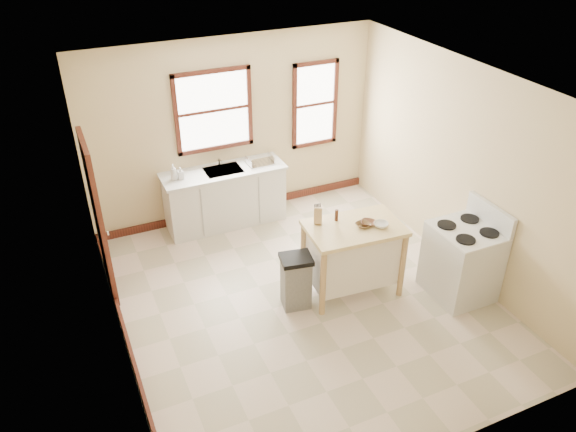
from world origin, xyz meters
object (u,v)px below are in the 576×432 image
object	(u,v)px
bowl_b	(368,223)
gas_stove	(463,253)
knife_block	(318,216)
dish_rack	(260,161)
soap_bottle_a	(174,172)
bowl_a	(363,225)
trash_bin	(296,281)
bowl_c	(381,225)
soap_bottle_b	(181,173)
pepper_grinder	(337,215)
kitchen_island	(352,258)

from	to	relation	value
bowl_b	gas_stove	size ratio (longest dim) A/B	0.14
knife_block	dish_rack	bearing A→B (deg)	115.61
soap_bottle_a	bowl_b	distance (m)	2.94
dish_rack	bowl_a	world-z (taller)	dish_rack
bowl_b	trash_bin	world-z (taller)	bowl_b
dish_rack	bowl_b	bearing A→B (deg)	-59.21
bowl_c	trash_bin	bearing A→B (deg)	172.39
soap_bottle_b	pepper_grinder	distance (m)	2.48
bowl_a	bowl_c	world-z (taller)	bowl_c
dish_rack	trash_bin	world-z (taller)	dish_rack
trash_bin	bowl_b	bearing A→B (deg)	8.29
bowl_a	dish_rack	bearing A→B (deg)	101.57
dish_rack	bowl_b	size ratio (longest dim) A/B	2.26
kitchen_island	bowl_b	world-z (taller)	bowl_b
bowl_a	trash_bin	size ratio (longest dim) A/B	0.24
trash_bin	soap_bottle_b	bearing A→B (deg)	119.93
dish_rack	trash_bin	xyz separation A→B (m)	(-0.42, -2.22, -0.60)
soap_bottle_b	bowl_c	xyz separation A→B (m)	(1.89, -2.37, -0.01)
pepper_grinder	dish_rack	bearing A→B (deg)	96.52
bowl_b	knife_block	bearing A→B (deg)	152.30
soap_bottle_a	kitchen_island	xyz separation A→B (m)	(1.69, -2.24, -0.55)
trash_bin	kitchen_island	bearing A→B (deg)	9.93
soap_bottle_b	dish_rack	size ratio (longest dim) A/B	0.45
bowl_a	gas_stove	bearing A→B (deg)	-27.06
kitchen_island	trash_bin	distance (m)	0.80
kitchen_island	bowl_c	xyz separation A→B (m)	(0.29, -0.14, 0.51)
kitchen_island	bowl_a	size ratio (longest dim) A/B	6.71
dish_rack	knife_block	distance (m)	1.96
kitchen_island	trash_bin	xyz separation A→B (m)	(-0.79, 0.00, -0.12)
bowl_c	kitchen_island	bearing A→B (deg)	153.68
bowl_b	gas_stove	xyz separation A→B (m)	(1.06, -0.60, -0.38)
soap_bottle_b	kitchen_island	world-z (taller)	soap_bottle_b
soap_bottle_a	pepper_grinder	world-z (taller)	soap_bottle_a
bowl_c	trash_bin	size ratio (longest dim) A/B	0.24
soap_bottle_b	bowl_a	xyz separation A→B (m)	(1.69, -2.27, -0.02)
bowl_a	soap_bottle_a	bearing A→B (deg)	128.02
kitchen_island	pepper_grinder	bearing A→B (deg)	128.40
soap_bottle_b	knife_block	xyz separation A→B (m)	(1.22, -1.96, 0.06)
soap_bottle_b	knife_block	bearing A→B (deg)	-55.75
bowl_a	trash_bin	distance (m)	1.08
bowl_a	trash_bin	xyz separation A→B (m)	(-0.89, 0.05, -0.63)
bowl_c	gas_stove	size ratio (longest dim) A/B	0.14
bowl_a	bowl_b	distance (m)	0.08
bowl_a	gas_stove	size ratio (longest dim) A/B	0.14
soap_bottle_b	trash_bin	size ratio (longest dim) A/B	0.24
knife_block	trash_bin	xyz separation A→B (m)	(-0.41, -0.26, -0.70)
soap_bottle_a	bowl_b	xyz separation A→B (m)	(1.87, -2.27, -0.05)
trash_bin	gas_stove	world-z (taller)	gas_stove
soap_bottle_b	trash_bin	xyz separation A→B (m)	(0.80, -2.22, -0.64)
knife_block	bowl_c	world-z (taller)	knife_block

